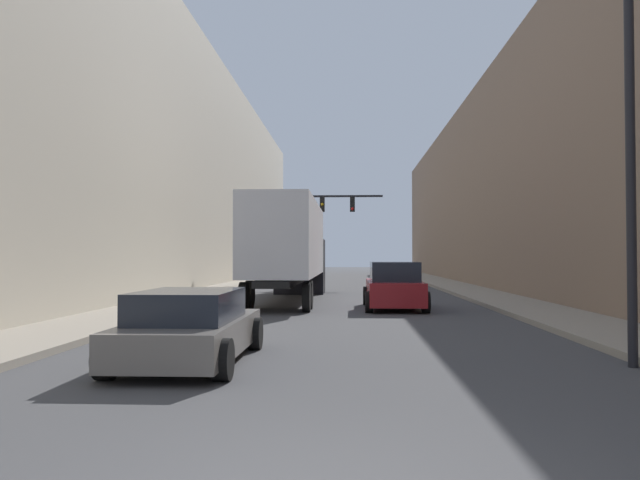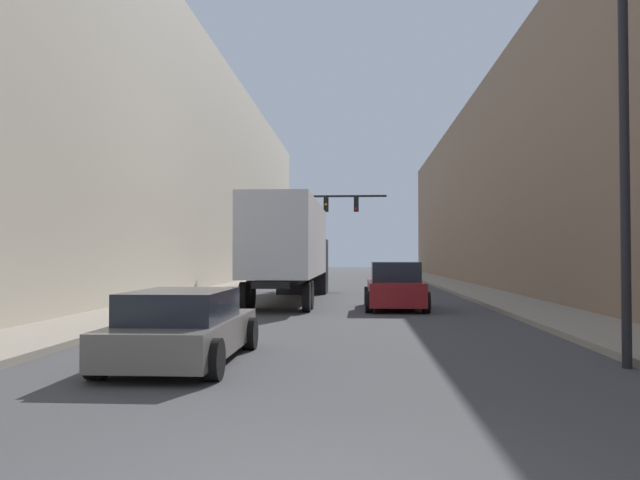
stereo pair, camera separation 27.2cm
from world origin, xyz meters
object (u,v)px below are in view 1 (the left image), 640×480
Objects in this scene: sedan_car at (191,328)px; semi_truck at (290,247)px; street_lamp at (629,68)px; traffic_signal_gantry at (297,218)px; suv_car at (394,287)px.

semi_truck is at bearing 88.88° from sedan_car.
traffic_signal_gantry is at bearing 106.27° from street_lamp.
suv_car reaches higher than sedan_car.
suv_car is 0.60× the size of traffic_signal_gantry.
traffic_signal_gantry is at bearing 91.03° from sedan_car.
sedan_car is at bearing -91.12° from semi_truck.
semi_truck is 5.63m from suv_car.
street_lamp is (3.19, -11.43, 4.27)m from suv_car.
suv_car is (4.04, -3.64, -1.47)m from semi_truck.
sedan_car is 8.74m from street_lamp.
street_lamp is (8.02, -27.48, 0.82)m from traffic_signal_gantry.
semi_truck is 1.60× the size of street_lamp.
semi_truck is 2.90× the size of sedan_car.
semi_truck reaches higher than suv_car.
semi_truck reaches higher than sedan_car.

